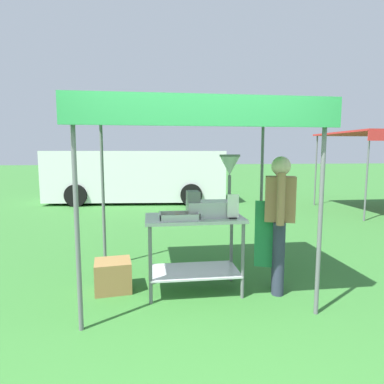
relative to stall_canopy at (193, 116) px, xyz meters
The scene contains 9 objects.
ground_plane 5.36m from the stall_canopy, 90.83° to the left, with size 70.00×70.00×0.00m, color #33702D.
stall_canopy is the anchor object (origin of this frame).
donut_cart 1.42m from the stall_canopy, 90.00° to the right, with size 1.14×0.62×0.91m.
donut_tray 1.18m from the stall_canopy, 129.54° to the right, with size 0.44×0.27×0.07m.
donut_fryer 0.95m from the stall_canopy, 23.87° to the right, with size 0.62×0.28×0.72m.
menu_sign 1.16m from the stall_canopy, 34.19° to the right, with size 0.13×0.05×0.28m.
vendor 1.54m from the stall_canopy, 13.04° to the right, with size 0.46×0.53×1.61m.
supply_crate 2.12m from the stall_canopy, behind, with size 0.47×0.43×0.37m.
van_white 7.40m from the stall_canopy, 96.96° to the left, with size 5.85×2.47×1.69m.
Camera 1 is at (-0.45, -2.75, 1.66)m, focal length 30.50 mm.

